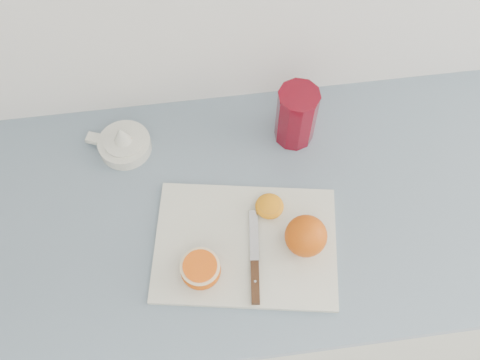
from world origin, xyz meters
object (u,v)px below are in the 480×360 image
at_px(counter, 233,274).
at_px(citrus_juicer, 124,143).
at_px(half_orange, 201,270).
at_px(cutting_board, 246,244).
at_px(red_tumbler, 296,117).

bearing_deg(counter, citrus_juicer, 140.97).
xyz_separation_m(counter, citrus_juicer, (-0.22, 0.18, 0.47)).
xyz_separation_m(half_orange, citrus_juicer, (-0.15, 0.33, -0.01)).
relative_size(cutting_board, half_orange, 4.66).
distance_m(half_orange, citrus_juicer, 0.36).
height_order(cutting_board, red_tumbler, red_tumbler).
bearing_deg(half_orange, cutting_board, 29.23).
height_order(counter, cutting_board, cutting_board).
height_order(cutting_board, citrus_juicer, citrus_juicer).
bearing_deg(red_tumbler, half_orange, -128.02).
distance_m(cutting_board, red_tumbler, 0.31).
relative_size(counter, cutting_board, 6.47).
height_order(half_orange, red_tumbler, red_tumbler).
distance_m(citrus_juicer, red_tumbler, 0.39).
height_order(half_orange, citrus_juicer, citrus_juicer).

